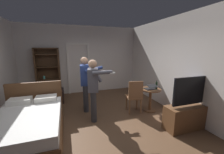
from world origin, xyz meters
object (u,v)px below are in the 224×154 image
at_px(bookshelf, 48,71).
at_px(side_table, 150,96).
at_px(bed, 29,124).
at_px(tv_flatscreen, 190,113).
at_px(person_striped_shirt, 85,80).
at_px(suitcase_dark, 55,94).
at_px(person_blue_shirt, 94,86).
at_px(laptop, 151,88).
at_px(bottle_on_table, 156,86).
at_px(suitcase_small, 54,97).
at_px(wooden_chair, 135,95).

relative_size(bookshelf, side_table, 2.76).
bearing_deg(bed, tv_flatscreen, -12.71).
bearing_deg(bed, person_striped_shirt, 35.47).
bearing_deg(suitcase_dark, person_blue_shirt, -56.34).
distance_m(laptop, person_blue_shirt, 1.72).
relative_size(bed, bottle_on_table, 7.73).
distance_m(bookshelf, person_blue_shirt, 2.75).
xyz_separation_m(side_table, laptop, (-0.03, -0.04, 0.28)).
xyz_separation_m(bookshelf, tv_flatscreen, (3.43, -3.54, -0.66)).
bearing_deg(tv_flatscreen, suitcase_small, 140.27).
distance_m(person_blue_shirt, suitcase_dark, 2.34).
bearing_deg(side_table, wooden_chair, 177.52).
height_order(wooden_chair, suitcase_small, wooden_chair).
bearing_deg(wooden_chair, bed, -173.05).
height_order(laptop, person_striped_shirt, person_striped_shirt).
height_order(laptop, bottle_on_table, bottle_on_table).
distance_m(bottle_on_table, person_blue_shirt, 1.89).
xyz_separation_m(bookshelf, wooden_chair, (2.53, -2.40, -0.49)).
height_order(bed, bookshelf, bookshelf).
height_order(bottle_on_table, person_blue_shirt, person_blue_shirt).
bearing_deg(bottle_on_table, bookshelf, 142.01).
bearing_deg(bottle_on_table, side_table, 150.26).
xyz_separation_m(tv_flatscreen, person_blue_shirt, (-2.11, 1.13, 0.57)).
distance_m(side_table, suitcase_dark, 3.45).
height_order(bookshelf, suitcase_small, bookshelf).
bearing_deg(laptop, suitcase_small, 150.44).
distance_m(bed, person_striped_shirt, 1.80).
bearing_deg(tv_flatscreen, bookshelf, 134.13).
distance_m(tv_flatscreen, wooden_chair, 1.47).
relative_size(laptop, suitcase_small, 0.55).
relative_size(bookshelf, person_blue_shirt, 1.19).
bearing_deg(bookshelf, tv_flatscreen, -45.87).
height_order(bottle_on_table, wooden_chair, wooden_chair).
relative_size(bookshelf, tv_flatscreen, 1.51).
relative_size(suitcase_dark, suitcase_small, 0.97).
height_order(bed, bottle_on_table, bed).
bearing_deg(suitcase_dark, bed, -95.81).
distance_m(tv_flatscreen, suitcase_small, 4.18).
bearing_deg(wooden_chair, person_striped_shirt, 154.16).
bearing_deg(suitcase_dark, wooden_chair, -35.77).
bearing_deg(wooden_chair, person_blue_shirt, -179.55).
distance_m(bed, laptop, 3.25).
distance_m(side_table, bottle_on_table, 0.38).
distance_m(bookshelf, tv_flatscreen, 4.97).
xyz_separation_m(side_table, person_striped_shirt, (-1.86, 0.67, 0.49)).
bearing_deg(wooden_chair, suitcase_small, 146.51).
height_order(bed, laptop, bed).
bearing_deg(bookshelf, person_striped_shirt, -55.62).
bearing_deg(bed, side_table, 5.42).
distance_m(person_blue_shirt, suitcase_small, 2.02).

